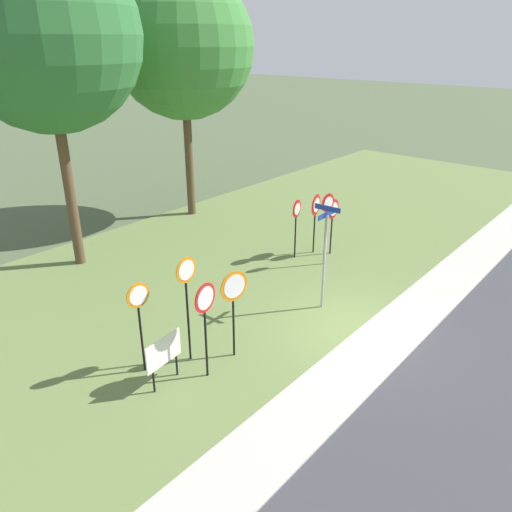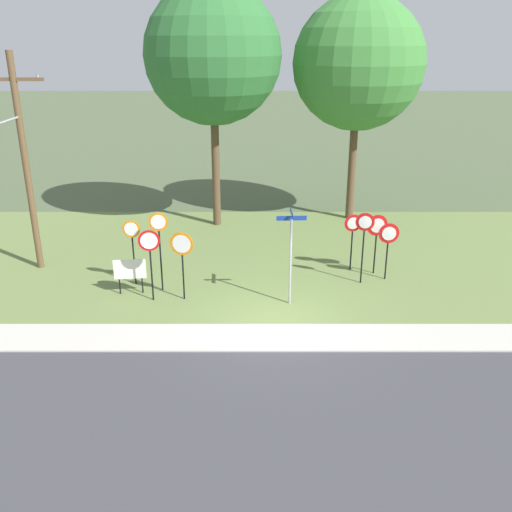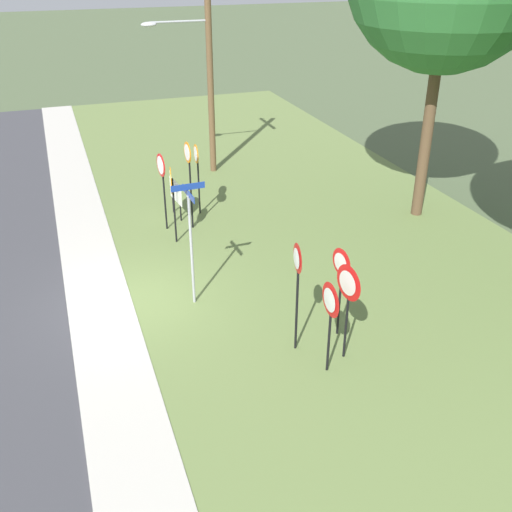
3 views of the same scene
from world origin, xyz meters
TOP-DOWN VIEW (x-y plane):
  - ground_plane at (0.00, 0.00)m, footprint 160.00×160.00m
  - sidewalk_strip at (0.00, -0.80)m, footprint 44.00×1.60m
  - grass_median at (0.00, 6.00)m, footprint 44.00×12.00m
  - stop_sign_near_left at (-3.86, 2.54)m, footprint 0.65×0.11m
  - stop_sign_near_right at (-4.91, 3.05)m, footprint 0.62×0.10m
  - stop_sign_far_left at (-3.01, 1.81)m, footprint 0.78×0.17m
  - stop_sign_far_center at (-4.05, 1.73)m, footprint 0.71×0.13m
  - yield_sign_near_left at (3.86, 4.05)m, footprint 0.80×0.17m
  - yield_sign_near_right at (3.22, 3.16)m, footprint 0.66×0.12m
  - yield_sign_far_left at (4.17, 3.50)m, footprint 0.75×0.10m
  - yield_sign_far_right at (3.02, 4.31)m, footprint 0.66×0.14m
  - street_name_post at (0.55, 1.51)m, footprint 0.96×0.82m
  - notice_board at (-4.89, 2.29)m, footprint 1.10×0.15m
  - oak_tree_left at (-2.42, 10.02)m, footprint 5.91×5.91m
  - oak_tree_right at (3.99, 10.99)m, footprint 5.88×5.88m

SIDE VIEW (x-z plane):
  - ground_plane at x=0.00m, z-range 0.00..0.00m
  - grass_median at x=0.00m, z-range 0.00..0.04m
  - sidewalk_strip at x=0.00m, z-range 0.00..0.06m
  - notice_board at x=-4.89m, z-range 0.25..1.50m
  - yield_sign_far_left at x=4.17m, z-range 0.56..2.71m
  - yield_sign_far_right at x=3.02m, z-range 0.57..2.80m
  - yield_sign_near_left at x=3.86m, z-range 0.60..2.89m
  - stop_sign_near_right at x=-4.91m, z-range 0.55..2.96m
  - stop_sign_far_left at x=-3.01m, z-range 0.59..2.99m
  - stop_sign_far_center at x=-4.05m, z-range 0.61..3.11m
  - street_name_post at x=0.55m, z-range 0.33..3.55m
  - yield_sign_near_right at x=3.22m, z-range 0.68..3.32m
  - stop_sign_near_left at x=-3.86m, z-range 0.65..3.50m
  - oak_tree_right at x=3.99m, z-range 2.15..12.29m
  - oak_tree_left at x=-2.42m, z-range 2.34..12.88m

